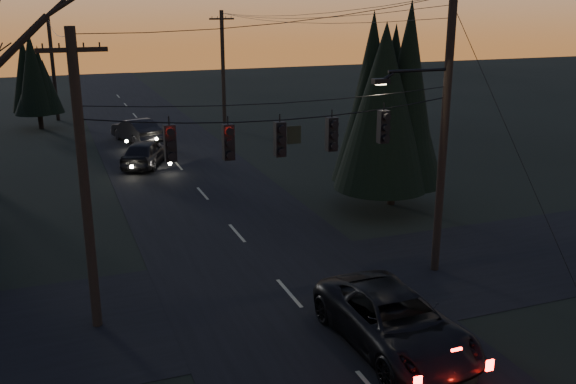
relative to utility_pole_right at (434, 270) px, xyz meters
name	(u,v)px	position (x,y,z in m)	size (l,w,h in m)	color
main_road	(213,205)	(-5.50, 10.00, 0.01)	(8.00, 120.00, 0.02)	black
cross_road	(289,293)	(-5.50, 0.00, 0.01)	(60.00, 7.00, 0.02)	black
utility_pole_right	(434,270)	(0.00, 0.00, 0.00)	(5.00, 0.30, 10.00)	black
utility_pole_left	(98,325)	(-11.50, 0.00, 0.00)	(1.80, 0.30, 8.50)	black
utility_pole_far_r	(225,128)	(0.00, 28.00, 0.00)	(1.80, 0.30, 8.50)	black
utility_pole_far_l	(58,120)	(-11.50, 36.00, 0.00)	(0.30, 0.30, 8.00)	black
span_signal_assembly	(282,136)	(-5.74, 0.00, 5.21)	(11.50, 0.44, 1.63)	black
evergreen_right	(396,99)	(2.36, 7.29, 4.93)	(4.79, 4.79, 8.67)	black
evergreen_dist	(36,77)	(-12.79, 32.71, 3.78)	(3.29, 3.29, 6.39)	black
suv_near	(395,322)	(-4.03, -4.18, 0.78)	(2.60, 5.64, 1.57)	black
sedan_oncoming_a	(145,153)	(-7.29, 18.55, 0.77)	(1.83, 4.54, 1.55)	black
sedan_oncoming_b	(136,131)	(-6.81, 25.47, 0.78)	(1.66, 4.75, 1.56)	black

